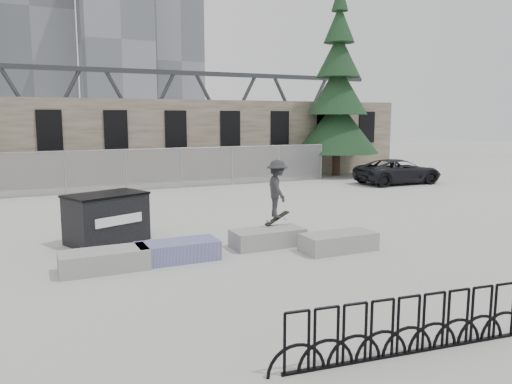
# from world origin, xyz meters

# --- Properties ---
(ground) EXTENTS (120.00, 120.00, 0.00)m
(ground) POSITION_xyz_m (0.00, 0.00, 0.00)
(ground) COLOR #B6B5B1
(ground) RESTS_ON ground
(stone_wall) EXTENTS (36.00, 2.58, 4.50)m
(stone_wall) POSITION_xyz_m (0.00, 16.24, 2.26)
(stone_wall) COLOR #635A49
(stone_wall) RESTS_ON ground
(chainlink_fence) EXTENTS (22.06, 0.06, 2.02)m
(chainlink_fence) POSITION_xyz_m (-0.00, 12.50, 1.04)
(chainlink_fence) COLOR gray
(chainlink_fence) RESTS_ON ground
(planter_far_left) EXTENTS (2.00, 0.90, 0.48)m
(planter_far_left) POSITION_xyz_m (-2.85, -0.12, 0.26)
(planter_far_left) COLOR #989895
(planter_far_left) RESTS_ON ground
(planter_center_left) EXTENTS (2.00, 0.90, 0.48)m
(planter_center_left) POSITION_xyz_m (-1.07, -0.03, 0.26)
(planter_center_left) COLOR #323597
(planter_center_left) RESTS_ON ground
(planter_center_right) EXTENTS (2.00, 0.90, 0.48)m
(planter_center_right) POSITION_xyz_m (1.56, 0.26, 0.26)
(planter_center_right) COLOR #989895
(planter_center_right) RESTS_ON ground
(planter_offset) EXTENTS (2.00, 0.90, 0.48)m
(planter_offset) POSITION_xyz_m (3.07, -0.95, 0.26)
(planter_offset) COLOR #989895
(planter_offset) RESTS_ON ground
(dumpster) EXTENTS (2.47, 2.02, 1.40)m
(dumpster) POSITION_xyz_m (-2.38, 2.59, 0.71)
(dumpster) COLOR black
(dumpster) RESTS_ON ground
(bike_rack) EXTENTS (4.47, 0.54, 0.90)m
(bike_rack) POSITION_xyz_m (0.65, -6.31, 0.44)
(bike_rack) COLOR black
(bike_rack) RESTS_ON ground
(spruce_tree) EXTENTS (5.01, 5.01, 11.50)m
(spruce_tree) POSITION_xyz_m (12.92, 13.83, 4.48)
(spruce_tree) COLOR #38281E
(spruce_tree) RESTS_ON ground
(skyline_towers) EXTENTS (58.00, 28.00, 48.00)m
(skyline_towers) POSITION_xyz_m (-1.01, 93.81, 20.79)
(skyline_towers) COLOR slate
(skyline_towers) RESTS_ON ground
(truss_bridge) EXTENTS (70.00, 3.00, 9.80)m
(truss_bridge) POSITION_xyz_m (10.00, 55.00, 4.13)
(truss_bridge) COLOR #2D3033
(truss_bridge) RESTS_ON ground
(suv) EXTENTS (4.82, 2.33, 1.32)m
(suv) POSITION_xyz_m (13.76, 9.17, 0.66)
(suv) COLOR black
(suv) RESTS_ON ground
(skateboarder) EXTENTS (0.82, 1.17, 1.85)m
(skateboarder) POSITION_xyz_m (2.07, 0.70, 1.51)
(skateboarder) COLOR #2A2A2D
(skateboarder) RESTS_ON ground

